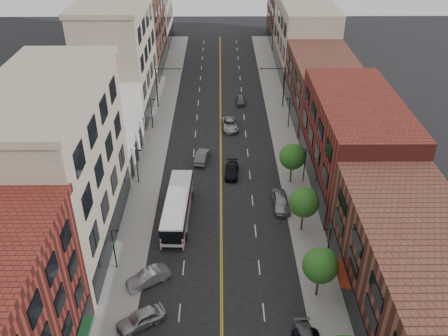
{
  "coord_description": "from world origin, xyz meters",
  "views": [
    {
      "loc": [
        -0.05,
        -28.73,
        35.51
      ],
      "look_at": [
        0.38,
        19.82,
        5.0
      ],
      "focal_mm": 38.0,
      "sensor_mm": 36.0,
      "label": 1
    }
  ],
  "objects_px": {
    "city_bus": "(178,206)",
    "car_parked_far": "(281,202)",
    "car_lane_a": "(232,171)",
    "car_lane_c": "(241,100)",
    "car_angle_b": "(148,277)",
    "car_lane_b": "(230,124)",
    "car_angle_a": "(141,318)",
    "car_lane_behind": "(202,156)"
  },
  "relations": [
    {
      "from": "car_angle_b",
      "to": "car_lane_b",
      "type": "height_order",
      "value": "car_angle_b"
    },
    {
      "from": "car_angle_a",
      "to": "car_lane_c",
      "type": "bearing_deg",
      "value": 135.27
    },
    {
      "from": "car_parked_far",
      "to": "car_lane_c",
      "type": "bearing_deg",
      "value": 95.69
    },
    {
      "from": "city_bus",
      "to": "car_parked_far",
      "type": "xyz_separation_m",
      "value": [
        12.57,
        2.06,
        -0.97
      ]
    },
    {
      "from": "city_bus",
      "to": "car_lane_behind",
      "type": "height_order",
      "value": "city_bus"
    },
    {
      "from": "city_bus",
      "to": "car_parked_far",
      "type": "bearing_deg",
      "value": 11.46
    },
    {
      "from": "car_parked_far",
      "to": "car_lane_a",
      "type": "height_order",
      "value": "car_parked_far"
    },
    {
      "from": "city_bus",
      "to": "car_angle_a",
      "type": "bearing_deg",
      "value": -95.87
    },
    {
      "from": "car_lane_c",
      "to": "car_lane_behind",
      "type": "bearing_deg",
      "value": -108.6
    },
    {
      "from": "car_lane_b",
      "to": "city_bus",
      "type": "bearing_deg",
      "value": -110.65
    },
    {
      "from": "car_parked_far",
      "to": "car_lane_c",
      "type": "distance_m",
      "value": 31.41
    },
    {
      "from": "city_bus",
      "to": "car_lane_behind",
      "type": "bearing_deg",
      "value": 81.71
    },
    {
      "from": "city_bus",
      "to": "car_angle_b",
      "type": "relative_size",
      "value": 2.68
    },
    {
      "from": "car_lane_a",
      "to": "car_lane_b",
      "type": "distance_m",
      "value": 13.89
    },
    {
      "from": "car_angle_a",
      "to": "car_lane_b",
      "type": "distance_m",
      "value": 40.21
    },
    {
      "from": "car_angle_b",
      "to": "car_lane_behind",
      "type": "bearing_deg",
      "value": 134.57
    },
    {
      "from": "car_lane_b",
      "to": "car_lane_c",
      "type": "xyz_separation_m",
      "value": [
        2.12,
        9.82,
        -0.05
      ]
    },
    {
      "from": "car_lane_c",
      "to": "car_angle_b",
      "type": "bearing_deg",
      "value": -105.1
    },
    {
      "from": "car_parked_far",
      "to": "car_lane_c",
      "type": "relative_size",
      "value": 1.24
    },
    {
      "from": "car_angle_a",
      "to": "car_lane_b",
      "type": "xyz_separation_m",
      "value": [
        8.9,
        39.21,
        -0.07
      ]
    },
    {
      "from": "car_lane_b",
      "to": "car_angle_a",
      "type": "bearing_deg",
      "value": -107.54
    },
    {
      "from": "city_bus",
      "to": "car_angle_b",
      "type": "distance_m",
      "value": 10.85
    },
    {
      "from": "car_angle_b",
      "to": "car_lane_c",
      "type": "bearing_deg",
      "value": 131.55
    },
    {
      "from": "car_angle_a",
      "to": "car_lane_b",
      "type": "relative_size",
      "value": 0.9
    },
    {
      "from": "car_lane_a",
      "to": "car_lane_c",
      "type": "relative_size",
      "value": 1.15
    },
    {
      "from": "car_angle_a",
      "to": "car_parked_far",
      "type": "bearing_deg",
      "value": 108.27
    },
    {
      "from": "car_lane_a",
      "to": "car_lane_c",
      "type": "bearing_deg",
      "value": 89.02
    },
    {
      "from": "car_angle_a",
      "to": "car_lane_b",
      "type": "bearing_deg",
      "value": 135.15
    },
    {
      "from": "car_lane_behind",
      "to": "car_parked_far",
      "type": "bearing_deg",
      "value": 139.97
    },
    {
      "from": "car_lane_b",
      "to": "car_lane_c",
      "type": "bearing_deg",
      "value": 73.07
    },
    {
      "from": "city_bus",
      "to": "car_angle_a",
      "type": "height_order",
      "value": "city_bus"
    },
    {
      "from": "car_parked_far",
      "to": "car_lane_b",
      "type": "xyz_separation_m",
      "value": [
        -5.9,
        21.37,
        -0.11
      ]
    },
    {
      "from": "city_bus",
      "to": "car_lane_c",
      "type": "relative_size",
      "value": 3.1
    },
    {
      "from": "car_parked_far",
      "to": "car_lane_a",
      "type": "xyz_separation_m",
      "value": [
        -5.9,
        7.48,
        -0.17
      ]
    },
    {
      "from": "city_bus",
      "to": "car_lane_a",
      "type": "xyz_separation_m",
      "value": [
        6.67,
        9.54,
        -1.14
      ]
    },
    {
      "from": "car_angle_a",
      "to": "car_lane_behind",
      "type": "xyz_separation_m",
      "value": [
        4.68,
        29.08,
        -0.04
      ]
    },
    {
      "from": "car_lane_c",
      "to": "car_lane_a",
      "type": "bearing_deg",
      "value": -96.09
    },
    {
      "from": "car_lane_c",
      "to": "car_lane_b",
      "type": "bearing_deg",
      "value": -103.16
    },
    {
      "from": "city_bus",
      "to": "car_lane_behind",
      "type": "relative_size",
      "value": 2.65
    },
    {
      "from": "car_lane_c",
      "to": "car_parked_far",
      "type": "bearing_deg",
      "value": -84.07
    },
    {
      "from": "car_lane_behind",
      "to": "car_lane_a",
      "type": "bearing_deg",
      "value": 146.27
    },
    {
      "from": "car_angle_b",
      "to": "car_lane_a",
      "type": "xyz_separation_m",
      "value": [
        8.9,
        20.1,
        -0.09
      ]
    }
  ]
}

